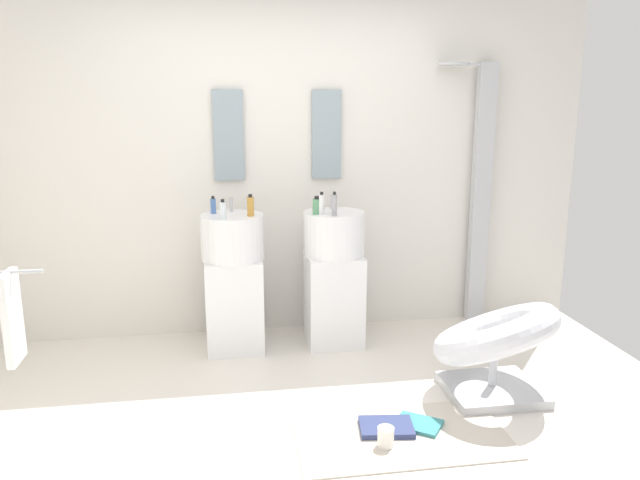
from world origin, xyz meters
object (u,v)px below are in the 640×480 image
at_px(soap_bottle_white, 322,204).
at_px(coffee_mug, 386,437).
at_px(magazine_navy, 386,427).
at_px(soap_bottle_amber, 251,206).
at_px(soap_bottle_grey, 334,205).
at_px(pedestal_sink_right, 334,275).
at_px(soap_bottle_clear, 223,210).
at_px(lounge_chair, 495,341).
at_px(soap_bottle_green, 317,206).
at_px(shower_column, 479,190).
at_px(pedestal_sink_left, 234,280).
at_px(towel_rack, 7,322).
at_px(magazine_teal, 418,424).
at_px(soap_bottle_blue, 213,206).

bearing_deg(soap_bottle_white, coffee_mug, -85.10).
xyz_separation_m(magazine_navy, soap_bottle_white, (-0.16, 1.21, 1.04)).
height_order(soap_bottle_amber, soap_bottle_grey, soap_bottle_grey).
xyz_separation_m(pedestal_sink_right, soap_bottle_clear, (-0.79, -0.15, 0.53)).
bearing_deg(lounge_chair, soap_bottle_green, 135.97).
bearing_deg(shower_column, pedestal_sink_left, -171.71).
relative_size(magazine_navy, soap_bottle_clear, 2.12).
distance_m(towel_rack, magazine_teal, 2.29).
height_order(magazine_navy, soap_bottle_blue, soap_bottle_blue).
xyz_separation_m(coffee_mug, soap_bottle_white, (-0.12, 1.37, 1.00)).
xyz_separation_m(soap_bottle_amber, soap_bottle_blue, (-0.26, 0.14, -0.01)).
bearing_deg(soap_bottle_amber, pedestal_sink_left, 154.83).
relative_size(magazine_teal, coffee_mug, 2.33).
bearing_deg(soap_bottle_clear, soap_bottle_green, 7.35).
height_order(magazine_teal, soap_bottle_amber, soap_bottle_amber).
xyz_separation_m(shower_column, soap_bottle_white, (-1.32, -0.37, -0.02)).
xyz_separation_m(shower_column, soap_bottle_blue, (-2.07, -0.21, -0.03)).
xyz_separation_m(lounge_chair, magazine_navy, (-0.76, -0.32, -0.32)).
distance_m(coffee_mug, soap_bottle_amber, 1.82).
bearing_deg(lounge_chair, shower_column, 72.51).
xyz_separation_m(lounge_chair, towel_rack, (-2.75, 0.02, 0.28)).
distance_m(towel_rack, soap_bottle_amber, 1.67).
height_order(shower_column, magazine_teal, shower_column).
xyz_separation_m(towel_rack, magazine_teal, (2.18, -0.33, -0.61)).
height_order(pedestal_sink_right, shower_column, shower_column).
bearing_deg(towel_rack, magazine_teal, -8.60).
distance_m(pedestal_sink_right, soap_bottle_grey, 0.57).
xyz_separation_m(lounge_chair, magazine_teal, (-0.57, -0.31, -0.33)).
xyz_separation_m(magazine_teal, soap_bottle_blue, (-1.10, 1.37, 1.03)).
bearing_deg(soap_bottle_green, coffee_mug, -83.91).
relative_size(soap_bottle_clear, soap_bottle_green, 1.07).
height_order(shower_column, soap_bottle_blue, shower_column).
relative_size(lounge_chair, soap_bottle_blue, 8.87).
distance_m(shower_column, soap_bottle_clear, 2.05).
bearing_deg(coffee_mug, soap_bottle_blue, 119.44).
relative_size(shower_column, soap_bottle_green, 16.04).
bearing_deg(magazine_teal, coffee_mug, -108.73).
bearing_deg(soap_bottle_blue, soap_bottle_clear, -73.58).
bearing_deg(magazine_navy, shower_column, 61.05).
distance_m(soap_bottle_green, soap_bottle_grey, 0.14).
height_order(pedestal_sink_left, coffee_mug, pedestal_sink_left).
relative_size(magazine_navy, soap_bottle_green, 2.27).
relative_size(pedestal_sink_left, soap_bottle_grey, 6.51).
bearing_deg(soap_bottle_blue, soap_bottle_amber, -27.93).
relative_size(pedestal_sink_right, magazine_navy, 3.76).
distance_m(pedestal_sink_right, soap_bottle_blue, 1.01).
height_order(pedestal_sink_left, soap_bottle_clear, soap_bottle_clear).
bearing_deg(soap_bottle_white, shower_column, 15.73).
distance_m(pedestal_sink_left, soap_bottle_grey, 0.90).
relative_size(magazine_teal, soap_bottle_white, 1.53).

